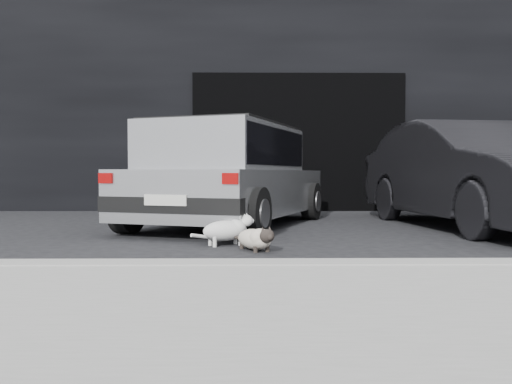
{
  "coord_description": "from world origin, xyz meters",
  "views": [
    {
      "loc": [
        0.07,
        -6.25,
        0.72
      ],
      "look_at": [
        0.14,
        -0.62,
        0.52
      ],
      "focal_mm": 38.0,
      "sensor_mm": 36.0,
      "label": 1
    }
  ],
  "objects_px": {
    "second_car": "(474,174)",
    "cat_white": "(228,230)",
    "silver_hatchback": "(229,171)",
    "cat_siamese": "(257,239)"
  },
  "relations": [
    {
      "from": "second_car",
      "to": "cat_white",
      "type": "height_order",
      "value": "second_car"
    },
    {
      "from": "second_car",
      "to": "cat_white",
      "type": "relative_size",
      "value": 6.9
    },
    {
      "from": "silver_hatchback",
      "to": "cat_white",
      "type": "xyz_separation_m",
      "value": [
        0.07,
        -1.94,
        -0.59
      ]
    },
    {
      "from": "second_car",
      "to": "cat_siamese",
      "type": "distance_m",
      "value": 3.56
    },
    {
      "from": "silver_hatchback",
      "to": "second_car",
      "type": "distance_m",
      "value": 3.21
    },
    {
      "from": "cat_white",
      "to": "second_car",
      "type": "bearing_deg",
      "value": 91.53
    },
    {
      "from": "silver_hatchback",
      "to": "cat_siamese",
      "type": "bearing_deg",
      "value": -61.74
    },
    {
      "from": "silver_hatchback",
      "to": "second_car",
      "type": "relative_size",
      "value": 0.95
    },
    {
      "from": "second_car",
      "to": "cat_white",
      "type": "bearing_deg",
      "value": -159.2
    },
    {
      "from": "cat_siamese",
      "to": "second_car",
      "type": "bearing_deg",
      "value": -171.15
    }
  ]
}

